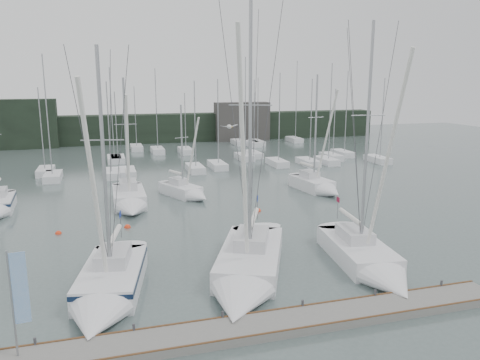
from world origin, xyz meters
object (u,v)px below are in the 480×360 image
object	(u,v)px
sailboat_mid_c	(188,193)
dock_banner	(17,294)
buoy_a	(127,228)
sailboat_mid_e	(319,187)
buoy_b	(258,211)
buoy_c	(58,234)
sailboat_near_center	(246,276)
sailboat_near_left	(107,292)
sailboat_near_right	(371,264)
sailboat_mid_b	(130,202)

from	to	relation	value
sailboat_mid_c	dock_banner	distance (m)	27.15
sailboat_mid_c	buoy_a	world-z (taller)	sailboat_mid_c
sailboat_mid_e	dock_banner	bearing A→B (deg)	-144.37
buoy_b	sailboat_mid_c	bearing A→B (deg)	128.26
sailboat_mid_c	sailboat_mid_e	size ratio (longest dim) A/B	0.77
buoy_b	buoy_c	size ratio (longest dim) A/B	1.11
sailboat_mid_e	buoy_b	size ratio (longest dim) A/B	24.38
sailboat_near_center	dock_banner	distance (m)	11.74
sailboat_mid_e	dock_banner	distance (m)	33.53
buoy_a	buoy_b	size ratio (longest dim) A/B	0.98
sailboat_mid_c	buoy_b	size ratio (longest dim) A/B	18.65
sailboat_near_left	sailboat_near_center	bearing A→B (deg)	10.85
sailboat_near_center	buoy_a	distance (m)	13.69
sailboat_mid_e	sailboat_near_right	bearing A→B (deg)	-115.37
sailboat_near_right	sailboat_mid_e	size ratio (longest dim) A/B	1.24
sailboat_near_left	dock_banner	distance (m)	5.99
sailboat_near_right	buoy_b	distance (m)	14.54
sailboat_near_left	buoy_b	distance (m)	18.91
sailboat_near_left	sailboat_near_center	size ratio (longest dim) A/B	0.83
sailboat_mid_b	buoy_b	size ratio (longest dim) A/B	23.92
sailboat_near_center	sailboat_mid_b	xyz separation A→B (m)	(-5.16, 17.89, 0.02)
sailboat_near_right	sailboat_mid_b	size ratio (longest dim) A/B	1.27
buoy_b	sailboat_near_center	bearing A→B (deg)	-111.11
buoy_a	buoy_b	world-z (taller)	buoy_b
sailboat_near_left	sailboat_near_center	distance (m)	7.37
sailboat_near_right	buoy_b	world-z (taller)	sailboat_near_right
sailboat_mid_c	sailboat_mid_e	distance (m)	13.15
sailboat_near_center	buoy_a	size ratio (longest dim) A/B	33.28
sailboat_mid_b	sailboat_mid_c	bearing A→B (deg)	23.34
dock_banner	sailboat_near_left	bearing A→B (deg)	47.75
sailboat_near_center	sailboat_near_left	bearing A→B (deg)	-156.42
sailboat_mid_c	buoy_a	distance (m)	9.95
sailboat_near_center	sailboat_mid_b	bearing A→B (deg)	129.81
sailboat_near_center	sailboat_near_right	world-z (taller)	sailboat_near_center
buoy_b	dock_banner	bearing A→B (deg)	-131.05
sailboat_mid_c	buoy_c	bearing A→B (deg)	-169.11
buoy_b	buoy_a	bearing A→B (deg)	-172.16
sailboat_near_left	sailboat_mid_e	distance (m)	28.05
sailboat_mid_c	sailboat_mid_e	xyz separation A→B (m)	(13.06, -1.49, 0.07)
sailboat_mid_c	sailboat_near_right	bearing A→B (deg)	-95.47
sailboat_near_right	buoy_c	distance (m)	22.28
sailboat_near_left	buoy_c	distance (m)	12.79
sailboat_near_right	sailboat_near_left	bearing A→B (deg)	-174.22
dock_banner	sailboat_mid_c	bearing A→B (deg)	59.87
sailboat_mid_b	buoy_a	distance (m)	5.51
dock_banner	sailboat_mid_b	bearing A→B (deg)	70.21
sailboat_near_right	buoy_a	distance (m)	18.48
sailboat_mid_c	buoy_c	xyz separation A→B (m)	(-11.08, -7.90, -0.51)
sailboat_near_center	sailboat_mid_c	distance (m)	20.27
sailboat_mid_e	buoy_b	world-z (taller)	sailboat_mid_e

